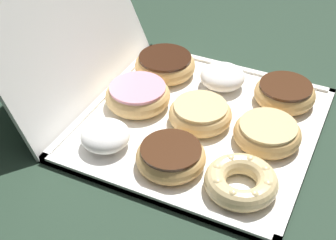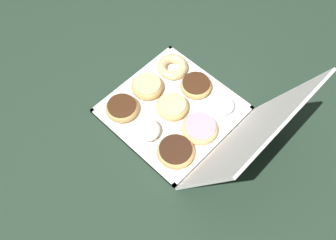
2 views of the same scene
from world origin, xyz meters
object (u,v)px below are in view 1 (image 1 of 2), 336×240
object	(u,v)px
glazed_ring_donut_1	(268,132)
pink_frosted_donut_7	(137,96)
chocolate_frosted_donut_8	(165,65)
chocolate_frosted_donut_3	(173,157)
powdered_filled_donut_6	(105,136)
donut_box	(200,124)
glazed_ring_donut_4	(199,113)
chocolate_frosted_donut_2	(285,93)
cruller_donut_0	(241,181)
powdered_filled_donut_5	(222,77)

from	to	relation	value
glazed_ring_donut_1	pink_frosted_donut_7	distance (m)	0.25
pink_frosted_donut_7	chocolate_frosted_donut_8	size ratio (longest dim) A/B	0.99
pink_frosted_donut_7	chocolate_frosted_donut_3	bearing A→B (deg)	-133.10
glazed_ring_donut_1	chocolate_frosted_donut_3	size ratio (longest dim) A/B	1.02
chocolate_frosted_donut_3	powdered_filled_donut_6	bearing A→B (deg)	91.12
donut_box	powdered_filled_donut_6	distance (m)	0.18
glazed_ring_donut_4	chocolate_frosted_donut_2	bearing A→B (deg)	-44.27
pink_frosted_donut_7	donut_box	bearing A→B (deg)	-88.94
donut_box	chocolate_frosted_donut_8	distance (m)	0.17
chocolate_frosted_donut_3	glazed_ring_donut_4	xyz separation A→B (m)	(0.12, 0.01, 0.00)
cruller_donut_0	glazed_ring_donut_4	xyz separation A→B (m)	(0.13, 0.12, 0.00)
cruller_donut_0	pink_frosted_donut_7	bearing A→B (deg)	63.21
glazed_ring_donut_1	glazed_ring_donut_4	size ratio (longest dim) A/B	1.02
chocolate_frosted_donut_2	powdered_filled_donut_6	size ratio (longest dim) A/B	1.37
glazed_ring_donut_1	powdered_filled_donut_6	bearing A→B (deg)	117.90
chocolate_frosted_donut_2	powdered_filled_donut_6	world-z (taller)	powdered_filled_donut_6
glazed_ring_donut_4	powdered_filled_donut_6	bearing A→B (deg)	136.80
pink_frosted_donut_7	powdered_filled_donut_6	bearing A→B (deg)	-177.51
chocolate_frosted_donut_8	glazed_ring_donut_4	bearing A→B (deg)	-133.80
glazed_ring_donut_1	cruller_donut_0	bearing A→B (deg)	178.46
glazed_ring_donut_4	chocolate_frosted_donut_8	size ratio (longest dim) A/B	0.92
chocolate_frosted_donut_2	powdered_filled_donut_6	distance (m)	0.35
cruller_donut_0	chocolate_frosted_donut_3	bearing A→B (deg)	88.43
powdered_filled_donut_6	pink_frosted_donut_7	bearing A→B (deg)	2.49
cruller_donut_0	chocolate_frosted_donut_8	size ratio (longest dim) A/B	0.92
chocolate_frosted_donut_2	chocolate_frosted_donut_8	world-z (taller)	chocolate_frosted_donut_8
chocolate_frosted_donut_2	cruller_donut_0	bearing A→B (deg)	-179.97
chocolate_frosted_donut_2	glazed_ring_donut_1	bearing A→B (deg)	-178.30
cruller_donut_0	pink_frosted_donut_7	xyz separation A→B (m)	(0.12, 0.24, 0.00)
glazed_ring_donut_1	chocolate_frosted_donut_8	world-z (taller)	chocolate_frosted_donut_8
glazed_ring_donut_1	glazed_ring_donut_4	xyz separation A→B (m)	(-0.00, 0.13, 0.00)
glazed_ring_donut_4	chocolate_frosted_donut_8	xyz separation A→B (m)	(0.12, 0.12, 0.00)
chocolate_frosted_donut_2	chocolate_frosted_donut_3	size ratio (longest dim) A/B	1.01
glazed_ring_donut_4	pink_frosted_donut_7	bearing A→B (deg)	90.90
donut_box	cruller_donut_0	xyz separation A→B (m)	(-0.13, -0.12, 0.02)
donut_box	chocolate_frosted_donut_3	distance (m)	0.12
powdered_filled_donut_6	pink_frosted_donut_7	world-z (taller)	same
powdered_filled_donut_6	chocolate_frosted_donut_3	bearing A→B (deg)	-88.88
chocolate_frosted_donut_3	powdered_filled_donut_5	xyz separation A→B (m)	(0.25, 0.01, 0.00)
glazed_ring_donut_1	powdered_filled_donut_5	distance (m)	0.18
glazed_ring_donut_4	powdered_filled_donut_6	world-z (taller)	powdered_filled_donut_6
cruller_donut_0	glazed_ring_donut_4	distance (m)	0.17
powdered_filled_donut_5	glazed_ring_donut_1	bearing A→B (deg)	-133.62
powdered_filled_donut_5	chocolate_frosted_donut_8	size ratio (longest dim) A/B	0.71
chocolate_frosted_donut_3	donut_box	bearing A→B (deg)	1.44
glazed_ring_donut_1	powdered_filled_donut_6	distance (m)	0.27
glazed_ring_donut_1	chocolate_frosted_donut_8	size ratio (longest dim) A/B	0.94
powdered_filled_donut_6	chocolate_frosted_donut_8	size ratio (longest dim) A/B	0.68
cruller_donut_0	glazed_ring_donut_1	world-z (taller)	glazed_ring_donut_1
chocolate_frosted_donut_3	glazed_ring_donut_4	size ratio (longest dim) A/B	1.00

